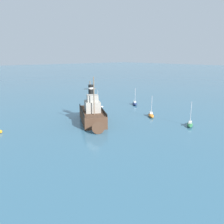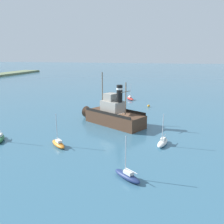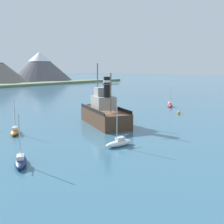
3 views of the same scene
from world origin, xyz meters
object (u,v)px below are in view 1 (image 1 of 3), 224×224
object	(u,v)px
sailboat_white	(97,107)
mooring_buoy	(1,132)
old_tugboat	(93,114)
sailboat_green	(190,124)
sailboat_navy	(135,103)
sailboat_orange	(151,115)

from	to	relation	value
sailboat_white	mooring_buoy	bearing A→B (deg)	10.22
old_tugboat	sailboat_green	bearing A→B (deg)	131.51
sailboat_green	mooring_buoy	bearing A→B (deg)	-34.00
sailboat_green	sailboat_navy	size ratio (longest dim) A/B	1.00
sailboat_orange	old_tugboat	bearing A→B (deg)	-20.69
sailboat_green	old_tugboat	bearing A→B (deg)	-48.49
sailboat_green	sailboat_white	world-z (taller)	same
old_tugboat	sailboat_navy	world-z (taller)	old_tugboat
sailboat_orange	sailboat_navy	distance (m)	13.49
mooring_buoy	sailboat_green	bearing A→B (deg)	146.00
sailboat_white	mooring_buoy	distance (m)	26.11
sailboat_white	sailboat_navy	world-z (taller)	same
sailboat_green	sailboat_orange	distance (m)	9.97
sailboat_orange	sailboat_white	bearing A→B (deg)	-73.95
sailboat_white	sailboat_navy	size ratio (longest dim) A/B	1.00
sailboat_white	sailboat_navy	bearing A→B (deg)	163.36
sailboat_orange	sailboat_navy	xyz separation A→B (m)	(-6.79, -11.65, 0.00)
old_tugboat	sailboat_white	size ratio (longest dim) A/B	2.91
sailboat_white	sailboat_orange	bearing A→B (deg)	106.05
old_tugboat	sailboat_orange	world-z (taller)	old_tugboat
sailboat_navy	mooring_buoy	distance (m)	36.82
mooring_buoy	sailboat_navy	bearing A→B (deg)	-177.95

